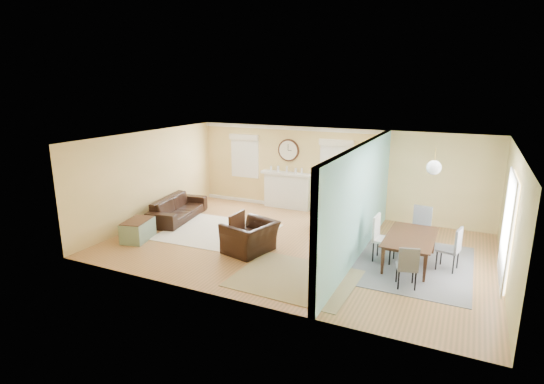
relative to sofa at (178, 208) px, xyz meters
The scene contains 29 objects.
floor 3.97m from the sofa, ahead, with size 9.00×9.00×0.00m, color olive.
wall_back 4.77m from the sofa, 32.71° to the left, with size 9.00×0.02×2.60m, color tan.
wall_front 5.34m from the sofa, 41.46° to the right, with size 9.00×0.02×2.60m, color tan.
wall_left 1.22m from the sofa, 140.09° to the right, with size 0.02×6.00×2.60m, color tan.
wall_right 8.50m from the sofa, ahead, with size 0.02×6.00×2.60m, color tan.
ceiling 4.57m from the sofa, ahead, with size 9.00×6.00×0.02m, color white.
partition 5.54m from the sofa, ahead, with size 0.17×6.00×2.60m.
fireplace 3.43m from the sofa, 44.67° to the left, with size 1.70×0.30×1.17m.
wall_clock 3.80m from the sofa, 45.68° to the left, with size 0.70×0.07×0.70m.
window_left 2.95m from the sofa, 70.39° to the left, with size 1.05×0.13×1.42m.
window_right 4.88m from the sofa, 31.89° to the left, with size 1.05×0.13×1.42m.
french_doors 8.44m from the sofa, ahead, with size 0.06×1.70×2.20m.
pendant 7.20m from the sofa, ahead, with size 0.30×0.30×0.55m.
rug_cream 1.77m from the sofa, 16.01° to the right, with size 2.80×2.42×0.01m, color beige.
rug_jute 5.11m from the sofa, 25.31° to the right, with size 2.41×1.97×0.01m, color #9A8C67.
rug_grey 6.65m from the sofa, ahead, with size 2.53×3.17×0.01m, color slate.
sofa is the anchor object (origin of this frame).
eames_chair 3.39m from the sofa, 23.05° to the right, with size 1.13×0.99×0.73m, color black.
green_chair 4.48m from the sofa, 19.73° to the left, with size 0.76×0.78×0.71m, color #067137.
trunk 1.84m from the sofa, 85.37° to the right, with size 0.76×1.01×0.52m.
credenza 5.15m from the sofa, 12.40° to the left, with size 0.51×1.51×0.80m.
tv 5.20m from the sofa, 12.44° to the left, with size 1.14×0.15×0.66m, color black.
garden_stool 5.00m from the sofa, ahead, with size 0.32×0.32×0.47m, color white.
potted_plant 5.02m from the sofa, ahead, with size 0.39×0.34×0.44m, color #337F33.
dining_table 6.64m from the sofa, ahead, with size 1.82×1.01×0.64m, color #4A2D1D.
dining_chair_n 6.69m from the sofa, ahead, with size 0.50×0.50×0.99m.
dining_chair_s 6.88m from the sofa, 13.30° to the right, with size 0.48×0.48×0.87m.
dining_chair_w 6.08m from the sofa, ahead, with size 0.49×0.49×1.04m.
dining_chair_e 7.38m from the sofa, ahead, with size 0.50×0.50×0.96m.
Camera 1 is at (3.67, -9.08, 3.86)m, focal length 28.00 mm.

